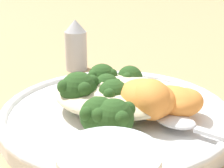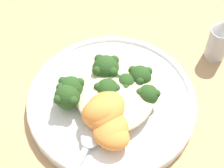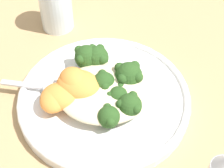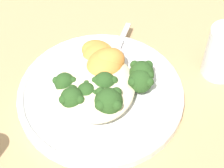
% 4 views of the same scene
% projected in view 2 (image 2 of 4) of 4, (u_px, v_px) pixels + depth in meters
% --- Properties ---
extents(ground_plane, '(4.00, 4.00, 0.00)m').
position_uv_depth(ground_plane, '(117.00, 96.00, 0.62)').
color(ground_plane, tan).
extents(plate, '(0.27, 0.27, 0.02)m').
position_uv_depth(plate, '(112.00, 101.00, 0.60)').
color(plate, white).
rests_on(plate, ground_plane).
extents(quinoa_mound, '(0.15, 0.12, 0.03)m').
position_uv_depth(quinoa_mound, '(119.00, 92.00, 0.58)').
color(quinoa_mound, beige).
rests_on(quinoa_mound, plate).
extents(broccoli_stalk_0, '(0.06, 0.07, 0.03)m').
position_uv_depth(broccoli_stalk_0, '(145.00, 97.00, 0.58)').
color(broccoli_stalk_0, '#8EB25B').
rests_on(broccoli_stalk_0, plate).
extents(broccoli_stalk_1, '(0.10, 0.06, 0.04)m').
position_uv_depth(broccoli_stalk_1, '(138.00, 81.00, 0.59)').
color(broccoli_stalk_1, '#8EB25B').
rests_on(broccoli_stalk_1, plate).
extents(broccoli_stalk_2, '(0.10, 0.03, 0.03)m').
position_uv_depth(broccoli_stalk_2, '(125.00, 93.00, 0.58)').
color(broccoli_stalk_2, '#8EB25B').
rests_on(broccoli_stalk_2, plate).
extents(broccoli_stalk_3, '(0.12, 0.07, 0.04)m').
position_uv_depth(broccoli_stalk_3, '(107.00, 73.00, 0.60)').
color(broccoli_stalk_3, '#8EB25B').
rests_on(broccoli_stalk_3, plate).
extents(broccoli_stalk_4, '(0.07, 0.06, 0.04)m').
position_uv_depth(broccoli_stalk_4, '(109.00, 93.00, 0.58)').
color(broccoli_stalk_4, '#8EB25B').
rests_on(broccoli_stalk_4, plate).
extents(broccoli_stalk_5, '(0.07, 0.12, 0.04)m').
position_uv_depth(broccoli_stalk_5, '(82.00, 94.00, 0.58)').
color(broccoli_stalk_5, '#8EB25B').
rests_on(broccoli_stalk_5, plate).
extents(broccoli_stalk_6, '(0.05, 0.12, 0.04)m').
position_uv_depth(broccoli_stalk_6, '(77.00, 100.00, 0.57)').
color(broccoli_stalk_6, '#8EB25B').
rests_on(broccoli_stalk_6, plate).
extents(sweet_potato_chunk_0, '(0.07, 0.06, 0.03)m').
position_uv_depth(sweet_potato_chunk_0, '(110.00, 129.00, 0.54)').
color(sweet_potato_chunk_0, orange).
rests_on(sweet_potato_chunk_0, plate).
extents(sweet_potato_chunk_1, '(0.09, 0.08, 0.04)m').
position_uv_depth(sweet_potato_chunk_1, '(105.00, 110.00, 0.56)').
color(sweet_potato_chunk_1, orange).
rests_on(sweet_potato_chunk_1, plate).
extents(sweet_potato_chunk_2, '(0.06, 0.07, 0.03)m').
position_uv_depth(sweet_potato_chunk_2, '(109.00, 135.00, 0.54)').
color(sweet_potato_chunk_2, orange).
rests_on(sweet_potato_chunk_2, plate).
extents(sweet_potato_chunk_3, '(0.06, 0.07, 0.04)m').
position_uv_depth(sweet_potato_chunk_3, '(100.00, 113.00, 0.55)').
color(sweet_potato_chunk_3, orange).
rests_on(sweet_potato_chunk_3, plate).
extents(spoon, '(0.11, 0.06, 0.01)m').
position_uv_depth(spoon, '(90.00, 141.00, 0.54)').
color(spoon, silver).
rests_on(spoon, plate).
extents(salt_shaker, '(0.04, 0.04, 0.08)m').
position_uv_depth(salt_shaker, '(219.00, 40.00, 0.64)').
color(salt_shaker, '#B2B2B7').
rests_on(salt_shaker, ground_plane).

